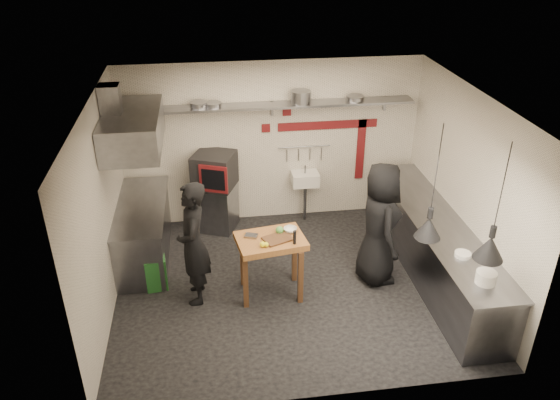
{
  "coord_description": "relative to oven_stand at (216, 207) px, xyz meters",
  "views": [
    {
      "loc": [
        -1.05,
        -6.4,
        4.89
      ],
      "look_at": [
        -0.11,
        0.3,
        1.27
      ],
      "focal_mm": 35.0,
      "sensor_mm": 36.0,
      "label": 1
    }
  ],
  "objects": [
    {
      "name": "sink_tap",
      "position": [
        1.55,
        0.11,
        0.56
      ],
      "size": [
        0.03,
        0.03,
        0.14
      ],
      "primitive_type": "cylinder",
      "color": "slate",
      "rests_on": "hand_sink"
    },
    {
      "name": "shelf_bracket_right",
      "position": [
        2.9,
        0.26,
        1.62
      ],
      "size": [
        0.04,
        0.06,
        0.24
      ],
      "primitive_type": "cube",
      "color": "slate",
      "rests_on": "wall_back"
    },
    {
      "name": "lemon_b",
      "position": [
        0.61,
        -2.15,
        0.56
      ],
      "size": [
        0.09,
        0.09,
        0.07
      ],
      "primitive_type": "sphere",
      "rotation": [
        0.0,
        0.0,
        0.4
      ],
      "color": "yellow",
      "rests_on": "prep_table"
    },
    {
      "name": "counter_left_top",
      "position": [
        -1.15,
        -0.76,
        0.52
      ],
      "size": [
        0.76,
        2.0,
        0.03
      ],
      "primitive_type": "cube",
      "color": "slate",
      "rests_on": "counter_left"
    },
    {
      "name": "steel_tray",
      "position": [
        0.44,
        -1.87,
        0.54
      ],
      "size": [
        0.2,
        0.17,
        0.03
      ],
      "primitive_type": "cube",
      "rotation": [
        0.0,
        0.0,
        -0.35
      ],
      "color": "slate",
      "rests_on": "prep_table"
    },
    {
      "name": "pan_right",
      "position": [
        2.34,
        0.11,
        1.78
      ],
      "size": [
        0.31,
        0.31,
        0.08
      ],
      "primitive_type": "cylinder",
      "rotation": [
        0.0,
        0.0,
        -0.08
      ],
      "color": "slate",
      "rests_on": "back_shelf"
    },
    {
      "name": "counter_right",
      "position": [
        3.15,
        -1.81,
        0.05
      ],
      "size": [
        0.7,
        3.8,
        0.9
      ],
      "primitive_type": "cube",
      "color": "slate",
      "rests_on": "floor"
    },
    {
      "name": "lemon_a",
      "position": [
        0.56,
        -2.15,
        0.56
      ],
      "size": [
        0.08,
        0.08,
        0.08
      ],
      "primitive_type": "sphere",
      "rotation": [
        0.0,
        0.0,
        -0.04
      ],
      "color": "yellow",
      "rests_on": "prep_table"
    },
    {
      "name": "wall_front",
      "position": [
        1.0,
        -3.91,
        1.0
      ],
      "size": [
        5.0,
        0.04,
        2.8
      ],
      "primitive_type": "cube",
      "color": "beige",
      "rests_on": "floor"
    },
    {
      "name": "red_band_horiz",
      "position": [
        1.95,
        0.27,
        1.28
      ],
      "size": [
        1.7,
        0.02,
        0.14
      ],
      "primitive_type": "cube",
      "color": "#5E1316",
      "rests_on": "wall_back"
    },
    {
      "name": "combi_oven",
      "position": [
        0.01,
        -0.0,
        0.69
      ],
      "size": [
        0.81,
        0.79,
        0.58
      ],
      "primitive_type": "cube",
      "rotation": [
        0.0,
        0.0,
        -0.39
      ],
      "color": "black",
      "rests_on": "oven_stand"
    },
    {
      "name": "shelf_bracket_mid",
      "position": [
        1.0,
        0.26,
        1.62
      ],
      "size": [
        0.04,
        0.06,
        0.24
      ],
      "primitive_type": "cube",
      "color": "slate",
      "rests_on": "wall_back"
    },
    {
      "name": "prep_table",
      "position": [
        0.7,
        -1.94,
        0.06
      ],
      "size": [
        1.0,
        0.77,
        0.92
      ],
      "primitive_type": null,
      "rotation": [
        0.0,
        0.0,
        0.15
      ],
      "color": "#936030",
      "rests_on": "floor"
    },
    {
      "name": "wall_back",
      "position": [
        1.0,
        0.29,
        1.0
      ],
      "size": [
        5.0,
        0.04,
        2.8
      ],
      "primitive_type": "cube",
      "color": "beige",
      "rests_on": "floor"
    },
    {
      "name": "floor",
      "position": [
        1.0,
        -1.81,
        -0.4
      ],
      "size": [
        5.0,
        5.0,
        0.0
      ],
      "primitive_type": "plane",
      "color": "black",
      "rests_on": "ground"
    },
    {
      "name": "red_tile_b",
      "position": [
        0.9,
        0.27,
        1.28
      ],
      "size": [
        0.14,
        0.02,
        0.14
      ],
      "primitive_type": "cube",
      "color": "#5E1316",
      "rests_on": "wall_back"
    },
    {
      "name": "hand_sink",
      "position": [
        1.55,
        0.11,
        0.38
      ],
      "size": [
        0.46,
        0.34,
        0.22
      ],
      "primitive_type": "cube",
      "color": "silver",
      "rests_on": "wall_back"
    },
    {
      "name": "chef_right",
      "position": [
        2.28,
        -1.79,
        0.53
      ],
      "size": [
        0.62,
        0.93,
        1.85
      ],
      "primitive_type": "imported",
      "rotation": [
        0.0,
        0.0,
        1.61
      ],
      "color": "black",
      "rests_on": "floor"
    },
    {
      "name": "bowl",
      "position": [
        0.99,
        -1.81,
        0.55
      ],
      "size": [
        0.19,
        0.19,
        0.06
      ],
      "primitive_type": "imported",
      "rotation": [
        0.0,
        0.0,
        0.02
      ],
      "color": "silver",
      "rests_on": "prep_table"
    },
    {
      "name": "wall_right",
      "position": [
        3.5,
        -1.81,
        1.0
      ],
      "size": [
        0.04,
        4.2,
        2.8
      ],
      "primitive_type": "cube",
      "color": "beige",
      "rests_on": "floor"
    },
    {
      "name": "heat_lamp_near",
      "position": [
        2.53,
        -2.82,
        1.66
      ],
      "size": [
        0.43,
        0.43,
        1.48
      ],
      "primitive_type": null,
      "rotation": [
        0.0,
        0.0,
        0.4
      ],
      "color": "black",
      "rests_on": "ceiling"
    },
    {
      "name": "counter_right_top",
      "position": [
        3.15,
        -1.81,
        0.52
      ],
      "size": [
        0.76,
        3.9,
        0.03
      ],
      "primitive_type": "cube",
      "color": "slate",
      "rests_on": "counter_right"
    },
    {
      "name": "green_bin",
      "position": [
        -0.93,
        -1.57,
        -0.15
      ],
      "size": [
        0.33,
        0.33,
        0.5
      ],
      "primitive_type": "cube",
      "rotation": [
        0.0,
        0.0,
        0.12
      ],
      "color": "#1E5A24",
      "rests_on": "floor"
    },
    {
      "name": "pan_mid_left",
      "position": [
        0.06,
        0.11,
        1.78
      ],
      "size": [
        0.33,
        0.33,
        0.07
      ],
      "primitive_type": "cylinder",
      "rotation": [
        0.0,
        0.0,
        -0.35
      ],
      "color": "slate",
      "rests_on": "back_shelf"
    },
    {
      "name": "veg_ball",
      "position": [
        0.84,
        -1.83,
        0.57
      ],
      "size": [
        0.13,
        0.13,
        0.11
      ],
      "primitive_type": "sphere",
      "rotation": [
        0.0,
        0.0,
        0.17
      ],
      "color": "#4B8E3E",
      "rests_on": "prep_table"
    },
    {
      "name": "heat_lamp_far",
      "position": [
        3.01,
        -3.43,
        1.68
      ],
      "size": [
        0.44,
        0.44,
        1.43
      ],
      "primitive_type": null,
      "rotation": [
        0.0,
        0.0,
        0.36
      ],
      "color": "black",
      "rests_on": "ceiling"
    },
    {
      "name": "oven_glass",
      "position": [
        -0.02,
        -0.36,
        0.69
      ],
      "size": [
        0.36,
        0.16,
        0.34
      ],
      "primitive_type": "cube",
      "rotation": [
        0.0,
        0.0,
        -0.39
      ],
      "color": "black",
      "rests_on": "oven_door"
    },
    {
      "name": "pepper_mill",
      "position": [
        1.0,
        -2.13,
        0.62
      ],
      "size": [
        0.06,
        0.06,
        0.2
      ],
      "primitive_type": "cylinder",
      "rotation": [
        0.0,
        0.0,
        -0.36
      ],
      "color": "black",
      "rests_on": "prep_table"
    },
    {
      "name": "extractor_hood",
      "position": [
        -1.1,
        -0.76,
        1.75
      ],
      "size": [
        0.78,
        1.6,
        0.5
      ],
      "primitive_type": "cube",
      "color": "slate",
      "rests_on": "ceiling"
    },
    {
      "name": "hood_duct",
      "position": [
        -1.35,
        -0.76,
        2.15
      ],
      "size": [
        0.28,
        0.28,
        0.5
      ],
      "primitive_type": "cube",
      "color": "slate",
      "rests_on": "ceiling"
    },
    {
      "name": "oven_door",
      "position": [
        -0.02,
        -0.34,
        0.69
      ],
      "size": [
        0.45,
        0.2,
        0.46
      ],
      "primitive_type": "cube",
      "rotation": [
        0.0,
        0.0,
        -0.39
      ],
      "color": "#5E1316",
      "rests_on": "combi_oven"
    },
    {
      "name": "plate_stack",
      "position": [
        3.12,
        -3.31,
        0.61
      ],
      "size": [
        0.31,
        0.31,
        0.15
      ],
      "primitive_type": "cylinder",
      "rotation": [
        0.0,
        0.0,
        0.32
      ],
      "color": "silver",
      "rests_on": "counter_right_top"
    },
    {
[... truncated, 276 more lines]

